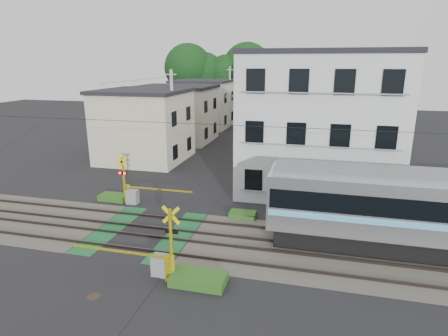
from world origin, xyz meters
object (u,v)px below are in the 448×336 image
(crossing_signal_far, at_px, (131,192))
(pedestrian, at_px, (251,123))
(apartment_block, at_px, (319,122))
(manhole_cover, at_px, (94,297))
(crossing_signal_near, at_px, (162,261))

(crossing_signal_far, relative_size, pedestrian, 2.74)
(apartment_block, xyz_separation_m, manhole_cover, (-7.87, -15.13, -4.64))
(crossing_signal_far, distance_m, apartment_block, 13.14)
(crossing_signal_near, xyz_separation_m, crossing_signal_far, (-5.17, 7.31, 0.00))
(crossing_signal_far, bearing_deg, pedestrian, 84.88)
(pedestrian, height_order, manhole_cover, pedestrian)
(crossing_signal_far, xyz_separation_m, manhole_cover, (3.22, -9.29, -0.70))
(crossing_signal_far, height_order, manhole_cover, crossing_signal_far)
(pedestrian, bearing_deg, manhole_cover, 106.58)
(manhole_cover, bearing_deg, apartment_block, 62.52)
(crossing_signal_far, xyz_separation_m, pedestrian, (2.54, 28.27, 0.15))
(crossing_signal_far, bearing_deg, manhole_cover, -70.89)
(pedestrian, relative_size, manhole_cover, 3.33)
(crossing_signal_near, distance_m, apartment_block, 14.95)
(crossing_signal_near, relative_size, crossing_signal_far, 1.00)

